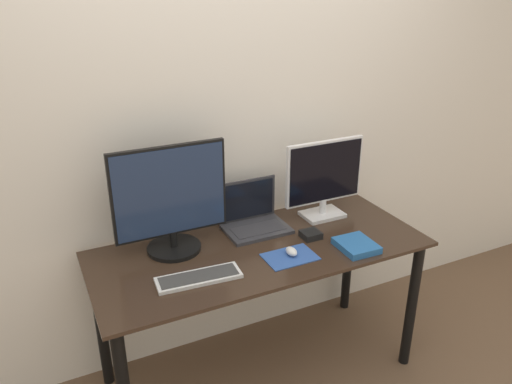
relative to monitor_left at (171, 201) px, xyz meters
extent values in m
cube|color=silver|center=(0.38, 0.24, 0.23)|extent=(7.00, 0.05, 2.50)
cube|color=#332319|center=(0.38, -0.16, -0.26)|extent=(1.62, 0.68, 0.02)
cylinder|color=black|center=(1.13, -0.45, -0.65)|extent=(0.05, 0.05, 0.75)
cylinder|color=black|center=(-0.37, 0.12, -0.65)|extent=(0.05, 0.05, 0.75)
cylinder|color=black|center=(1.13, 0.12, -0.65)|extent=(0.05, 0.05, 0.75)
cylinder|color=black|center=(0.00, 0.00, -0.24)|extent=(0.26, 0.26, 0.02)
cylinder|color=black|center=(0.00, 0.00, -0.20)|extent=(0.04, 0.04, 0.08)
cube|color=black|center=(0.00, 0.00, 0.05)|extent=(0.54, 0.02, 0.43)
cube|color=#1E2D4C|center=(0.00, -0.01, 0.05)|extent=(0.51, 0.01, 0.41)
cube|color=silver|center=(0.84, 0.00, -0.24)|extent=(0.22, 0.15, 0.02)
cylinder|color=silver|center=(0.84, 0.00, -0.19)|extent=(0.04, 0.04, 0.08)
cube|color=silver|center=(0.84, 0.00, 0.00)|extent=(0.45, 0.02, 0.34)
cube|color=black|center=(0.84, -0.01, 0.00)|extent=(0.43, 0.01, 0.31)
cube|color=#333338|center=(0.44, 0.00, -0.25)|extent=(0.32, 0.23, 0.02)
cube|color=#2D2D33|center=(0.44, -0.02, -0.23)|extent=(0.26, 0.12, 0.00)
cube|color=#333338|center=(0.44, 0.12, -0.13)|extent=(0.32, 0.01, 0.22)
cube|color=black|center=(0.44, 0.11, -0.13)|extent=(0.29, 0.00, 0.20)
cube|color=silver|center=(0.02, -0.30, -0.25)|extent=(0.38, 0.15, 0.02)
cube|color=#383838|center=(0.02, -0.30, -0.24)|extent=(0.35, 0.12, 0.00)
cube|color=#2D519E|center=(0.46, -0.31, -0.25)|extent=(0.24, 0.16, 0.00)
ellipsoid|color=silver|center=(0.47, -0.30, -0.23)|extent=(0.05, 0.07, 0.04)
cube|color=#235B9E|center=(0.79, -0.37, -0.24)|extent=(0.17, 0.20, 0.03)
cube|color=white|center=(0.79, -0.37, -0.24)|extent=(0.17, 0.19, 0.03)
cube|color=black|center=(0.65, -0.18, -0.24)|extent=(0.09, 0.09, 0.03)
camera|label=1|loc=(-0.56, -2.04, 0.94)|focal=35.00mm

